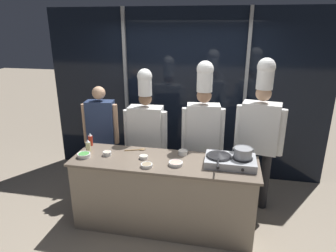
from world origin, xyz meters
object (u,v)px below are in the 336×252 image
Objects in this scene: prep_bowl_scallions at (84,155)px; squeeze_bottle_chili at (90,140)px; squeeze_bottle_oil at (88,146)px; prep_bowl_mushrooms at (147,165)px; serving_spoon_slotted at (140,150)px; person_guest at (101,129)px; prep_bowl_onion at (183,152)px; chef_line at (260,127)px; prep_bowl_shrimp at (176,163)px; prep_bowl_chicken at (107,153)px; prep_bowl_noodles at (144,157)px; chef_sous at (203,126)px; frying_pan at (219,155)px; chef_head at (146,128)px; portable_stove at (230,161)px; stock_pot at (243,153)px.

squeeze_bottle_chili is at bearing 102.61° from prep_bowl_scallions.
prep_bowl_mushrooms is at bearing -18.00° from squeeze_bottle_oil.
squeeze_bottle_chili is 1.09× the size of prep_bowl_scallions.
person_guest reaches higher than serving_spoon_slotted.
chef_line is (0.94, 0.47, 0.23)m from prep_bowl_onion.
prep_bowl_shrimp is 0.10× the size of person_guest.
prep_bowl_chicken is 0.06× the size of person_guest.
prep_bowl_noodles is 0.05× the size of chef_sous.
prep_bowl_mushrooms is 0.83m from prep_bowl_scallions.
prep_bowl_scallions is at bearing -171.93° from prep_bowl_noodles.
prep_bowl_noodles is at bearing 37.40° from chef_sous.
prep_bowl_onion is 0.57m from serving_spoon_slotted.
prep_bowl_onion is at bearing -2.08° from serving_spoon_slotted.
prep_bowl_shrimp reaches higher than prep_bowl_mushrooms.
chef_sous is (1.48, -0.03, 0.17)m from person_guest.
prep_bowl_scallions is (-1.62, -0.14, -0.09)m from frying_pan.
prep_bowl_chicken is 0.94m from prep_bowl_onion.
chef_head reaches higher than prep_bowl_chicken.
squeeze_bottle_chili is 0.38m from prep_bowl_scallions.
prep_bowl_scallions is at bearing 21.25° from chef_sous.
frying_pan is 0.49m from prep_bowl_onion.
squeeze_bottle_oil is at bearing 174.63° from prep_bowl_noodles.
frying_pan is 4.41× the size of prep_bowl_onion.
squeeze_bottle_chili is 1.26m from prep_bowl_onion.
chef_line reaches higher than prep_bowl_noodles.
prep_bowl_noodles reaches higher than prep_bowl_mushrooms.
prep_bowl_mushrooms is 0.07× the size of chef_head.
portable_stove is 4.26× the size of prep_bowl_mushrooms.
prep_bowl_noodles is 0.05× the size of chef_line.
frying_pan is 0.66m from chef_sous.
serving_spoon_slotted is (-1.15, 0.19, -0.04)m from portable_stove.
squeeze_bottle_oil is at bearing 178.90° from frying_pan.
squeeze_bottle_oil is (0.06, -0.19, -0.01)m from squeeze_bottle_chili.
person_guest is (-1.27, 0.45, 0.05)m from prep_bowl_onion.
portable_stove is at bearing 70.85° from chef_line.
stock_pot is 0.14× the size of person_guest.
stock_pot is 0.11× the size of chef_line.
chef_head is 1.55m from chef_line.
squeeze_bottle_oil reaches higher than prep_bowl_shrimp.
prep_bowl_mushrooms is (0.84, -0.27, -0.05)m from squeeze_bottle_oil.
prep_bowl_chicken is 0.91× the size of prep_bowl_onion.
chef_line is at bearing 16.01° from squeeze_bottle_oil.
portable_stove is at bearing 12.75° from prep_bowl_shrimp.
squeeze_bottle_oil is 1.21m from prep_bowl_onion.
chef_line reaches higher than chef_head.
frying_pan is 3.09× the size of prep_bowl_shrimp.
prep_bowl_onion reaches higher than prep_bowl_shrimp.
stock_pot reaches higher than prep_bowl_scallions.
prep_bowl_scallions is (-1.14, -0.01, 0.00)m from prep_bowl_shrimp.
chef_head reaches higher than frying_pan.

